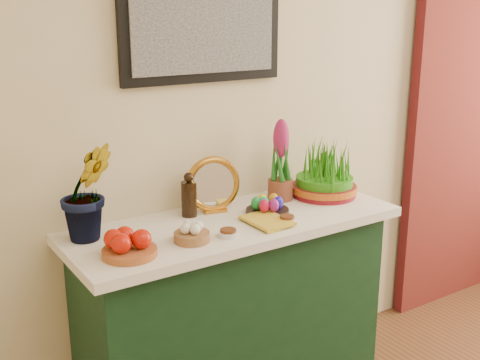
% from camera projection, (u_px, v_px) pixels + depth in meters
% --- Properties ---
extents(sideboard, '(1.30, 0.45, 0.85)m').
position_uv_depth(sideboard, '(234.00, 320.00, 2.61)').
color(sideboard, '#123318').
rests_on(sideboard, ground).
extents(tablecloth, '(1.40, 0.55, 0.04)m').
position_uv_depth(tablecloth, '(233.00, 224.00, 2.49)').
color(tablecloth, white).
rests_on(tablecloth, sideboard).
extents(hyacinth_green, '(0.25, 0.21, 0.49)m').
position_uv_depth(hyacinth_green, '(86.00, 176.00, 2.21)').
color(hyacinth_green, '#1F681C').
rests_on(hyacinth_green, tablecloth).
extents(apple_bowl, '(0.23, 0.23, 0.10)m').
position_uv_depth(apple_bowl, '(129.00, 245.00, 2.10)').
color(apple_bowl, '#9C4F25').
rests_on(apple_bowl, tablecloth).
extents(garlic_basket, '(0.14, 0.14, 0.08)m').
position_uv_depth(garlic_basket, '(192.00, 234.00, 2.24)').
color(garlic_basket, '#97673D').
rests_on(garlic_basket, tablecloth).
extents(vinegar_cruet, '(0.06, 0.06, 0.19)m').
position_uv_depth(vinegar_cruet, '(189.00, 197.00, 2.50)').
color(vinegar_cruet, black).
rests_on(vinegar_cruet, tablecloth).
extents(mirror, '(0.25, 0.11, 0.24)m').
position_uv_depth(mirror, '(213.00, 185.00, 2.55)').
color(mirror, '#C48227').
rests_on(mirror, tablecloth).
extents(book, '(0.14, 0.20, 0.03)m').
position_uv_depth(book, '(252.00, 224.00, 2.39)').
color(book, gold).
rests_on(book, tablecloth).
extents(spice_dish_left, '(0.08, 0.08, 0.03)m').
position_uv_depth(spice_dish_left, '(228.00, 233.00, 2.29)').
color(spice_dish_left, silver).
rests_on(spice_dish_left, tablecloth).
extents(spice_dish_right, '(0.07, 0.07, 0.03)m').
position_uv_depth(spice_dish_right, '(287.00, 219.00, 2.44)').
color(spice_dish_right, silver).
rests_on(spice_dish_right, tablecloth).
extents(egg_plate, '(0.23, 0.23, 0.08)m').
position_uv_depth(egg_plate, '(267.00, 206.00, 2.55)').
color(egg_plate, black).
rests_on(egg_plate, tablecloth).
extents(hyacinth_pink, '(0.11, 0.11, 0.37)m').
position_uv_depth(hyacinth_pink, '(281.00, 164.00, 2.69)').
color(hyacinth_pink, brown).
rests_on(hyacinth_pink, tablecloth).
extents(wheatgrass_sabzeh, '(0.30, 0.30, 0.25)m').
position_uv_depth(wheatgrass_sabzeh, '(325.00, 173.00, 2.76)').
color(wheatgrass_sabzeh, maroon).
rests_on(wheatgrass_sabzeh, tablecloth).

